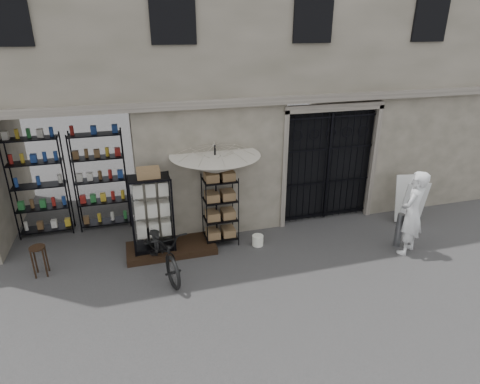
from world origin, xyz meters
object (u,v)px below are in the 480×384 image
object	(u,v)px
market_umbrella	(215,159)
shopkeeper	(405,251)
white_bucket	(258,240)
bicycle	(164,270)
display_cabinet	(152,217)
easel_sign	(410,201)
wooden_stool	(40,260)
steel_bollard	(399,230)
wire_rack	(220,211)

from	to	relation	value
market_umbrella	shopkeeper	xyz separation A→B (m)	(4.05, -1.67, -2.07)
white_bucket	bicycle	xyz separation A→B (m)	(-2.25, -0.46, -0.13)
display_cabinet	easel_sign	distance (m)	6.48
wooden_stool	steel_bollard	xyz separation A→B (m)	(7.83, -1.03, 0.07)
display_cabinet	bicycle	xyz separation A→B (m)	(0.10, -0.74, -0.92)
wire_rack	steel_bollard	size ratio (longest dim) A/B	2.03
wire_rack	easel_sign	bearing A→B (deg)	-11.95
bicycle	wooden_stool	world-z (taller)	bicycle
display_cabinet	bicycle	size ratio (longest dim) A/B	0.90
display_cabinet	steel_bollard	world-z (taller)	display_cabinet
wire_rack	steel_bollard	bearing A→B (deg)	-25.99
market_umbrella	steel_bollard	size ratio (longest dim) A/B	3.46
market_umbrella	easel_sign	xyz separation A→B (m)	(4.99, -0.45, -1.43)
steel_bollard	easel_sign	xyz separation A→B (m)	(0.98, 0.93, 0.22)
market_umbrella	shopkeeper	world-z (taller)	market_umbrella
white_bucket	shopkeeper	size ratio (longest dim) A/B	0.13
steel_bollard	shopkeeper	bearing A→B (deg)	-82.31
white_bucket	shopkeeper	xyz separation A→B (m)	(3.17, -1.22, -0.13)
white_bucket	market_umbrella	bearing A→B (deg)	152.95
market_umbrella	wire_rack	bearing A→B (deg)	-42.42
wooden_stool	steel_bollard	distance (m)	7.90
market_umbrella	display_cabinet	bearing A→B (deg)	-173.54
steel_bollard	shopkeeper	distance (m)	0.50
display_cabinet	wire_rack	world-z (taller)	display_cabinet
market_umbrella	bicycle	bearing A→B (deg)	-146.61
wire_rack	easel_sign	world-z (taller)	wire_rack
wooden_stool	easel_sign	world-z (taller)	easel_sign
wire_rack	market_umbrella	size ratio (longest dim) A/B	0.59
wire_rack	white_bucket	size ratio (longest dim) A/B	6.44
display_cabinet	steel_bollard	size ratio (longest dim) A/B	2.23
wooden_stool	shopkeeper	world-z (taller)	wooden_stool
wooden_stool	shopkeeper	size ratio (longest dim) A/B	0.34
display_cabinet	wire_rack	size ratio (longest dim) A/B	1.10
wire_rack	easel_sign	xyz separation A→B (m)	(4.92, -0.38, -0.19)
shopkeeper	easel_sign	size ratio (longest dim) A/B	1.60
display_cabinet	wire_rack	bearing A→B (deg)	11.28
wire_rack	market_umbrella	bearing A→B (deg)	130.08
wire_rack	white_bucket	world-z (taller)	wire_rack
display_cabinet	market_umbrella	xyz separation A→B (m)	(1.48, 0.17, 1.15)
white_bucket	bicycle	world-z (taller)	bicycle
steel_bollard	wire_rack	bearing A→B (deg)	161.51
shopkeeper	bicycle	bearing A→B (deg)	-39.04
wire_rack	wooden_stool	world-z (taller)	wire_rack
market_umbrella	white_bucket	distance (m)	2.18
market_umbrella	wooden_stool	xyz separation A→B (m)	(-3.82, -0.36, -1.72)
steel_bollard	wooden_stool	bearing A→B (deg)	172.53
white_bucket	wooden_stool	size ratio (longest dim) A/B	0.40
wooden_stool	steel_bollard	world-z (taller)	steel_bollard
easel_sign	steel_bollard	bearing A→B (deg)	-125.14
bicycle	shopkeeper	world-z (taller)	bicycle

